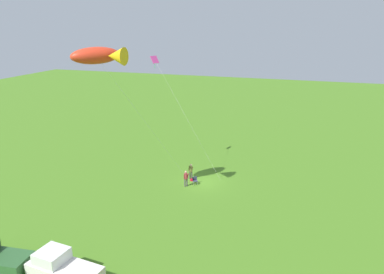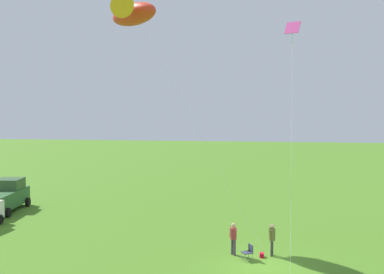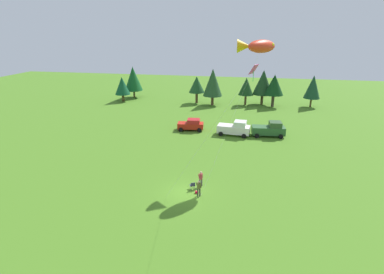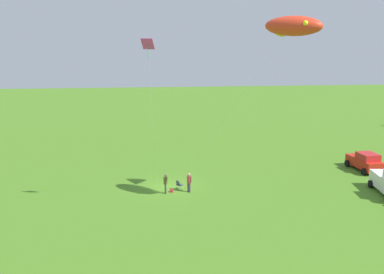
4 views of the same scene
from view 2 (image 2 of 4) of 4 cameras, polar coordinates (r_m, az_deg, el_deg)
ground_plane at (r=23.73m, az=8.96°, el=-15.72°), size 160.00×160.00×0.00m
person_kite_flyer at (r=24.80m, az=10.11°, el=-12.39°), size 0.58×0.37×1.74m
folding_chair at (r=24.11m, az=7.19°, el=-14.17°), size 0.65×0.65×0.82m
person_spectator at (r=24.67m, az=5.28°, el=-12.43°), size 0.54×0.47×1.74m
backpack_on_grass at (r=24.77m, az=8.86°, el=-14.60°), size 0.33×0.23×0.22m
truck_green_flatbed at (r=37.29m, az=-22.64°, el=-6.99°), size 5.18×2.82×2.34m
kite_large_fish at (r=30.30m, az=-7.67°, el=15.34°), size 7.11×10.78×14.72m
kite_diamond_rainbow at (r=28.43m, az=12.64°, el=12.45°), size 8.14×1.11×13.14m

